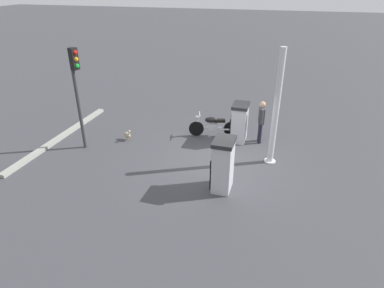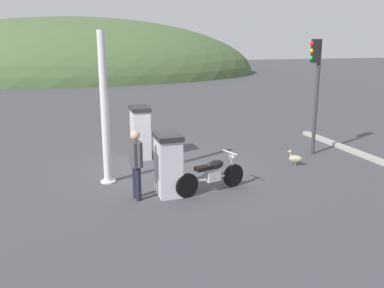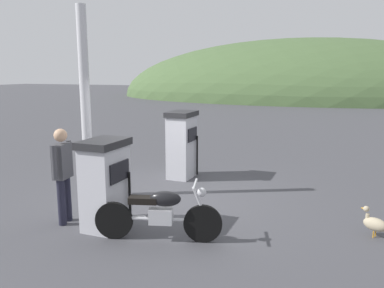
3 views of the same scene
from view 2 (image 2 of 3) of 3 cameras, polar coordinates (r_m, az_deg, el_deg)
name	(u,v)px [view 2 (image 2 of 3)]	position (r m, az deg, el deg)	size (l,w,h in m)	color
ground_plane	(168,172)	(11.92, -3.28, -3.81)	(120.00, 120.00, 0.00)	#424247
fuel_pump_near	(168,164)	(10.03, -3.22, -2.73)	(0.64, 0.86, 1.50)	silver
fuel_pump_far	(141,132)	(13.22, -7.00, 1.61)	(0.64, 0.85, 1.64)	silver
motorcycle_near_pump	(212,174)	(10.29, 2.75, -4.11)	(1.93, 0.71, 0.93)	black
attendant_person	(136,160)	(9.75, -7.61, -2.22)	(0.26, 0.58, 1.65)	#1E1E2D
wandering_duck	(295,158)	(12.81, 13.83, -1.89)	(0.45, 0.36, 0.47)	tan
roadside_traffic_light	(315,77)	(13.88, 16.42, 8.74)	(0.40, 0.28, 3.66)	#38383A
canopy_support_pole	(105,112)	(10.86, -11.77, 4.26)	(0.40, 0.40, 3.88)	silver
road_edge_kerb	(355,152)	(14.78, 21.30, -1.00)	(0.36, 6.07, 0.12)	#9E9E93
distant_hill_main	(77,75)	(46.29, -15.31, 9.02)	(38.63, 24.86, 11.79)	#476038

